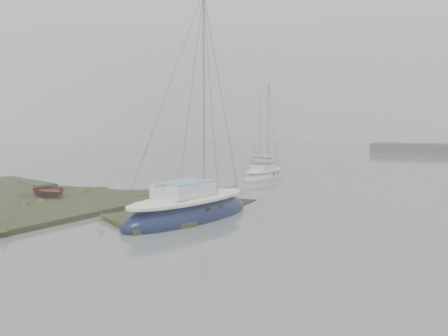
% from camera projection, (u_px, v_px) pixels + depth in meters
% --- Properties ---
extents(ground, '(160.00, 160.00, 0.00)m').
position_uv_depth(ground, '(347.00, 166.00, 43.16)').
color(ground, slate).
rests_on(ground, ground).
extents(sailboat_main, '(3.02, 7.18, 9.85)m').
position_uv_depth(sailboat_main, '(190.00, 211.00, 17.55)').
color(sailboat_main, '#0B1433').
rests_on(sailboat_main, ground).
extents(sailboat_white, '(1.80, 5.32, 7.49)m').
position_uv_depth(sailboat_white, '(264.00, 176.00, 31.60)').
color(sailboat_white, silver).
rests_on(sailboat_white, ground).
extents(sailboat_far_a, '(5.21, 5.10, 7.74)m').
position_uv_depth(sailboat_far_a, '(262.00, 160.00, 48.57)').
color(sailboat_far_a, '#B7BCC2').
rests_on(sailboat_far_a, ground).
extents(sailboat_far_c, '(4.72, 4.63, 7.02)m').
position_uv_depth(sailboat_far_c, '(386.00, 150.00, 73.18)').
color(sailboat_far_c, '#AAB0B4').
rests_on(sailboat_far_c, ground).
extents(dinghy, '(3.42, 2.91, 0.60)m').
position_uv_depth(dinghy, '(48.00, 190.00, 22.01)').
color(dinghy, maroon).
rests_on(dinghy, marsh_bank).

